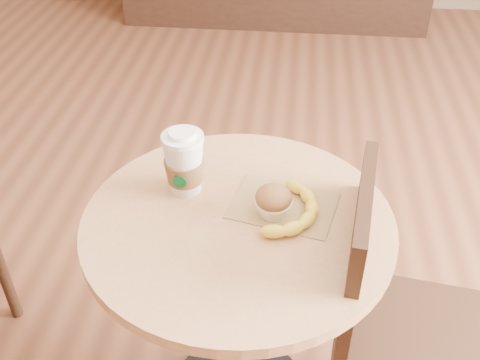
{
  "coord_description": "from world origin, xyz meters",
  "views": [
    {
      "loc": [
        0.18,
        -1.05,
        1.6
      ],
      "look_at": [
        0.08,
        -0.03,
        0.83
      ],
      "focal_mm": 42.0,
      "sensor_mm": 36.0,
      "label": 1
    }
  ],
  "objects_px": {
    "coffee_cup": "(184,164)",
    "muffin": "(273,202)",
    "cafe_table": "(238,280)",
    "banana": "(294,209)",
    "chair_right": "(391,323)"
  },
  "relations": [
    {
      "from": "cafe_table",
      "to": "banana",
      "type": "height_order",
      "value": "banana"
    },
    {
      "from": "chair_right",
      "to": "muffin",
      "type": "bearing_deg",
      "value": 85.51
    },
    {
      "from": "coffee_cup",
      "to": "muffin",
      "type": "relative_size",
      "value": 1.92
    },
    {
      "from": "coffee_cup",
      "to": "banana",
      "type": "bearing_deg",
      "value": -10.64
    },
    {
      "from": "cafe_table",
      "to": "chair_right",
      "type": "xyz_separation_m",
      "value": [
        0.39,
        -0.05,
        -0.06
      ]
    },
    {
      "from": "coffee_cup",
      "to": "muffin",
      "type": "bearing_deg",
      "value": -15.23
    },
    {
      "from": "chair_right",
      "to": "banana",
      "type": "relative_size",
      "value": 3.92
    },
    {
      "from": "muffin",
      "to": "banana",
      "type": "height_order",
      "value": "muffin"
    },
    {
      "from": "cafe_table",
      "to": "coffee_cup",
      "type": "height_order",
      "value": "coffee_cup"
    },
    {
      "from": "cafe_table",
      "to": "muffin",
      "type": "bearing_deg",
      "value": 12.84
    },
    {
      "from": "coffee_cup",
      "to": "muffin",
      "type": "height_order",
      "value": "coffee_cup"
    },
    {
      "from": "banana",
      "to": "coffee_cup",
      "type": "bearing_deg",
      "value": -174.44
    },
    {
      "from": "coffee_cup",
      "to": "muffin",
      "type": "xyz_separation_m",
      "value": [
        0.22,
        -0.08,
        -0.03
      ]
    },
    {
      "from": "cafe_table",
      "to": "banana",
      "type": "bearing_deg",
      "value": 11.12
    },
    {
      "from": "cafe_table",
      "to": "coffee_cup",
      "type": "xyz_separation_m",
      "value": [
        -0.14,
        0.09,
        0.28
      ]
    }
  ]
}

